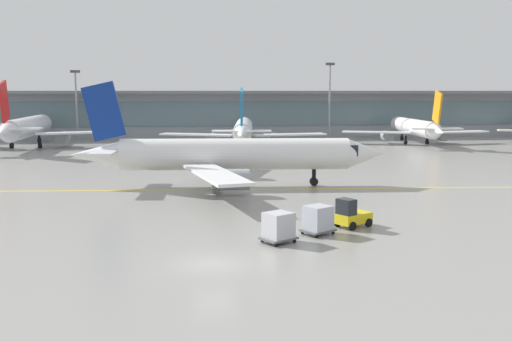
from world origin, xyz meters
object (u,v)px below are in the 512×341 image
(cargo_dolly_trailing, at_px, (278,226))
(apron_light_mast_1, at_px, (76,102))
(baggage_tug, at_px, (351,215))
(cargo_dolly_lead, at_px, (318,219))
(gate_airplane_3, at_px, (415,128))
(taxiing_regional_jet, at_px, (231,155))
(gate_airplane_1, at_px, (27,128))
(gate_airplane_2, at_px, (243,130))
(apron_light_mast_2, at_px, (330,98))

(cargo_dolly_trailing, distance_m, apron_light_mast_1, 85.60)
(baggage_tug, distance_m, cargo_dolly_lead, 3.28)
(gate_airplane_3, xyz_separation_m, cargo_dolly_lead, (-31.72, -66.27, -1.85))
(gate_airplane_3, distance_m, taxiing_regional_jet, 58.24)
(gate_airplane_1, bearing_deg, taxiing_regional_jet, -146.97)
(gate_airplane_2, distance_m, apron_light_mast_1, 35.35)
(gate_airplane_3, bearing_deg, baggage_tug, 159.05)
(cargo_dolly_trailing, xyz_separation_m, apron_light_mast_2, (21.28, 79.32, 7.18))
(taxiing_regional_jet, distance_m, apron_light_mast_1, 63.84)
(gate_airplane_1, relative_size, gate_airplane_3, 1.16)
(gate_airplane_2, distance_m, gate_airplane_3, 32.11)
(cargo_dolly_lead, bearing_deg, gate_airplane_3, 31.51)
(taxiing_regional_jet, height_order, apron_light_mast_2, apron_light_mast_2)
(baggage_tug, distance_m, apron_light_mast_1, 84.26)
(apron_light_mast_1, relative_size, apron_light_mast_2, 0.90)
(baggage_tug, xyz_separation_m, cargo_dolly_lead, (-2.75, -1.78, 0.16))
(taxiing_regional_jet, bearing_deg, apron_light_mast_1, 117.45)
(apron_light_mast_1, bearing_deg, apron_light_mast_2, -1.53)
(cargo_dolly_lead, distance_m, cargo_dolly_trailing, 3.50)
(gate_airplane_1, relative_size, baggage_tug, 11.47)
(gate_airplane_2, xyz_separation_m, baggage_tug, (2.86, -60.25, -2.14))
(gate_airplane_2, relative_size, apron_light_mast_2, 2.02)
(baggage_tug, distance_m, cargo_dolly_trailing, 6.79)
(apron_light_mast_1, bearing_deg, gate_airplane_3, -11.24)
(gate_airplane_1, distance_m, cargo_dolly_trailing, 75.49)
(apron_light_mast_2, bearing_deg, cargo_dolly_lead, -103.32)
(gate_airplane_3, distance_m, baggage_tug, 70.72)
(gate_airplane_2, bearing_deg, taxiing_regional_jet, 179.37)
(gate_airplane_2, bearing_deg, gate_airplane_1, 90.07)
(gate_airplane_1, distance_m, taxiing_regional_jet, 55.15)
(gate_airplane_2, distance_m, cargo_dolly_lead, 62.07)
(gate_airplane_3, height_order, cargo_dolly_trailing, gate_airplane_3)
(taxiing_regional_jet, height_order, apron_light_mast_1, apron_light_mast_1)
(cargo_dolly_lead, relative_size, apron_light_mast_2, 0.17)
(gate_airplane_3, distance_m, apron_light_mast_2, 18.22)
(cargo_dolly_trailing, bearing_deg, apron_light_mast_1, 76.25)
(baggage_tug, bearing_deg, cargo_dolly_lead, -180.00)
(taxiing_regional_jet, xyz_separation_m, baggage_tug, (7.35, -18.96, -2.27))
(taxiing_regional_jet, bearing_deg, gate_airplane_1, 128.63)
(apron_light_mast_2, bearing_deg, cargo_dolly_trailing, -105.02)
(cargo_dolly_lead, bearing_deg, apron_light_mast_2, 43.77)
(cargo_dolly_lead, bearing_deg, taxiing_regional_jet, 69.59)
(gate_airplane_2, xyz_separation_m, taxiing_regional_jet, (-4.49, -41.29, 0.13))
(taxiing_regional_jet, bearing_deg, apron_light_mast_2, 70.98)
(gate_airplane_3, height_order, baggage_tug, gate_airplane_3)
(gate_airplane_3, bearing_deg, apron_light_mast_1, 82.00)
(gate_airplane_2, relative_size, baggage_tug, 10.37)
(baggage_tug, distance_m, apron_light_mast_2, 77.57)
(gate_airplane_2, relative_size, gate_airplane_3, 1.04)
(gate_airplane_1, relative_size, cargo_dolly_trailing, 12.83)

